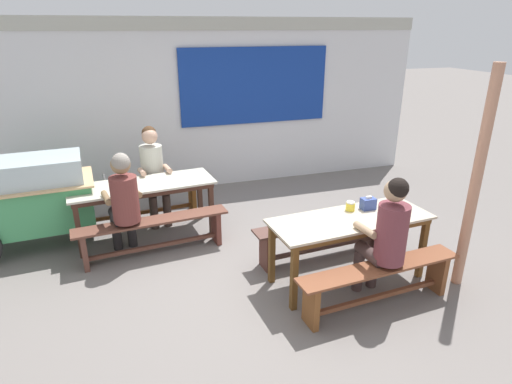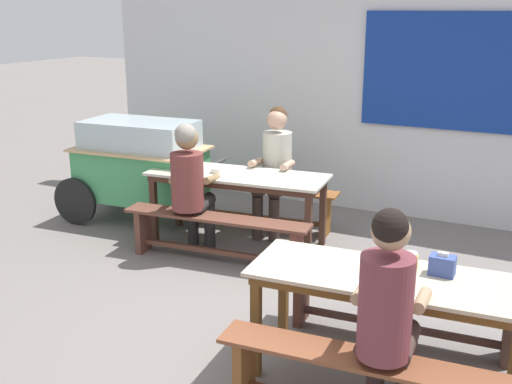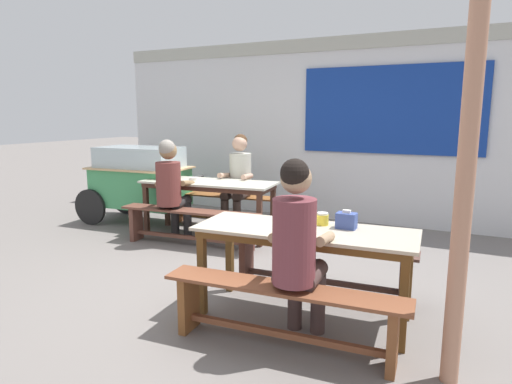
{
  "view_description": "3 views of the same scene",
  "coord_description": "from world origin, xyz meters",
  "px_view_note": "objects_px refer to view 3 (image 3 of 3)",
  "views": [
    {
      "loc": [
        -1.38,
        -4.0,
        2.59
      ],
      "look_at": [
        0.04,
        0.34,
        0.81
      ],
      "focal_mm": 29.95,
      "sensor_mm": 36.0,
      "label": 1
    },
    {
      "loc": [
        1.65,
        -4.0,
        2.32
      ],
      "look_at": [
        -0.44,
        0.19,
        0.92
      ],
      "focal_mm": 43.64,
      "sensor_mm": 36.0,
      "label": 2
    },
    {
      "loc": [
        1.96,
        -3.66,
        1.63
      ],
      "look_at": [
        -0.11,
        0.5,
        0.8
      ],
      "focal_mm": 31.09,
      "sensor_mm": 36.0,
      "label": 3
    }
  ],
  "objects_px": {
    "tissue_box": "(346,220)",
    "food_cart": "(139,178)",
    "bench_near_front": "(282,308)",
    "bench_far_front": "(190,222)",
    "bench_near_back": "(320,260)",
    "dining_table_far": "(209,187)",
    "person_near_front": "(297,243)",
    "dining_table_near": "(304,238)",
    "person_center_facing": "(239,176)",
    "wooden_support_post": "(464,198)",
    "soup_bowl": "(194,179)",
    "condiment_jar": "(323,219)",
    "person_left_back_turned": "(171,184)",
    "bench_far_back": "(226,206)"
  },
  "relations": [
    {
      "from": "bench_far_front",
      "to": "dining_table_far",
      "type": "bearing_deg",
      "value": 95.69
    },
    {
      "from": "bench_far_front",
      "to": "wooden_support_post",
      "type": "bearing_deg",
      "value": -28.1
    },
    {
      "from": "person_center_facing",
      "to": "tissue_box",
      "type": "bearing_deg",
      "value": -44.76
    },
    {
      "from": "bench_near_back",
      "to": "wooden_support_post",
      "type": "xyz_separation_m",
      "value": [
        1.15,
        -0.96,
        0.84
      ]
    },
    {
      "from": "dining_table_far",
      "to": "person_center_facing",
      "type": "bearing_deg",
      "value": 69.29
    },
    {
      "from": "food_cart",
      "to": "soup_bowl",
      "type": "distance_m",
      "value": 1.13
    },
    {
      "from": "bench_far_front",
      "to": "bench_far_back",
      "type": "bearing_deg",
      "value": 95.69
    },
    {
      "from": "dining_table_far",
      "to": "person_center_facing",
      "type": "relative_size",
      "value": 1.38
    },
    {
      "from": "tissue_box",
      "to": "wooden_support_post",
      "type": "height_order",
      "value": "wooden_support_post"
    },
    {
      "from": "dining_table_near",
      "to": "food_cart",
      "type": "relative_size",
      "value": 0.97
    },
    {
      "from": "person_near_front",
      "to": "wooden_support_post",
      "type": "bearing_deg",
      "value": 2.03
    },
    {
      "from": "tissue_box",
      "to": "condiment_jar",
      "type": "relative_size",
      "value": 1.51
    },
    {
      "from": "bench_near_back",
      "to": "condiment_jar",
      "type": "relative_size",
      "value": 16.88
    },
    {
      "from": "dining_table_far",
      "to": "soup_bowl",
      "type": "xyz_separation_m",
      "value": [
        -0.2,
        -0.06,
        0.1
      ]
    },
    {
      "from": "food_cart",
      "to": "person_left_back_turned",
      "type": "height_order",
      "value": "person_left_back_turned"
    },
    {
      "from": "dining_table_near",
      "to": "food_cart",
      "type": "bearing_deg",
      "value": 150.26
    },
    {
      "from": "person_center_facing",
      "to": "tissue_box",
      "type": "xyz_separation_m",
      "value": [
        2.09,
        -2.07,
        0.04
      ]
    },
    {
      "from": "person_center_facing",
      "to": "person_left_back_turned",
      "type": "bearing_deg",
      "value": -113.2
    },
    {
      "from": "dining_table_far",
      "to": "bench_far_back",
      "type": "height_order",
      "value": "dining_table_far"
    },
    {
      "from": "person_left_back_turned",
      "to": "tissue_box",
      "type": "relative_size",
      "value": 8.56
    },
    {
      "from": "bench_near_front",
      "to": "wooden_support_post",
      "type": "xyz_separation_m",
      "value": [
        1.07,
        0.11,
        0.84
      ]
    },
    {
      "from": "dining_table_far",
      "to": "bench_near_front",
      "type": "relative_size",
      "value": 1.06
    },
    {
      "from": "person_near_front",
      "to": "person_left_back_turned",
      "type": "height_order",
      "value": "person_near_front"
    },
    {
      "from": "dining_table_near",
      "to": "person_left_back_turned",
      "type": "relative_size",
      "value": 1.34
    },
    {
      "from": "dining_table_far",
      "to": "person_near_front",
      "type": "height_order",
      "value": "person_near_front"
    },
    {
      "from": "food_cart",
      "to": "tissue_box",
      "type": "height_order",
      "value": "food_cart"
    },
    {
      "from": "dining_table_near",
      "to": "wooden_support_post",
      "type": "xyz_separation_m",
      "value": [
        1.11,
        -0.43,
        0.49
      ]
    },
    {
      "from": "food_cart",
      "to": "soup_bowl",
      "type": "bearing_deg",
      "value": -10.5
    },
    {
      "from": "bench_near_front",
      "to": "dining_table_near",
      "type": "bearing_deg",
      "value": 94.2
    },
    {
      "from": "bench_far_back",
      "to": "dining_table_near",
      "type": "bearing_deg",
      "value": -48.06
    },
    {
      "from": "bench_far_front",
      "to": "bench_near_back",
      "type": "distance_m",
      "value": 2.0
    },
    {
      "from": "food_cart",
      "to": "person_near_front",
      "type": "relative_size",
      "value": 1.34
    },
    {
      "from": "bench_near_front",
      "to": "food_cart",
      "type": "distance_m",
      "value": 4.13
    },
    {
      "from": "tissue_box",
      "to": "food_cart",
      "type": "bearing_deg",
      "value": 154.19
    },
    {
      "from": "bench_far_front",
      "to": "bench_near_back",
      "type": "bearing_deg",
      "value": -19.29
    },
    {
      "from": "dining_table_near",
      "to": "condiment_jar",
      "type": "relative_size",
      "value": 17.28
    },
    {
      "from": "bench_far_back",
      "to": "bench_near_back",
      "type": "height_order",
      "value": "same"
    },
    {
      "from": "bench_far_front",
      "to": "tissue_box",
      "type": "height_order",
      "value": "tissue_box"
    },
    {
      "from": "bench_near_back",
      "to": "person_center_facing",
      "type": "xyz_separation_m",
      "value": [
        -1.76,
        1.69,
        0.45
      ]
    },
    {
      "from": "dining_table_near",
      "to": "person_center_facing",
      "type": "relative_size",
      "value": 1.31
    },
    {
      "from": "bench_far_front",
      "to": "soup_bowl",
      "type": "height_order",
      "value": "soup_bowl"
    },
    {
      "from": "food_cart",
      "to": "condiment_jar",
      "type": "xyz_separation_m",
      "value": [
        3.38,
        -1.71,
        0.11
      ]
    },
    {
      "from": "person_near_front",
      "to": "person_left_back_turned",
      "type": "xyz_separation_m",
      "value": [
        -2.34,
        1.7,
        -0.01
      ]
    },
    {
      "from": "condiment_jar",
      "to": "person_center_facing",
      "type": "bearing_deg",
      "value": 132.67
    },
    {
      "from": "condiment_jar",
      "to": "soup_bowl",
      "type": "distance_m",
      "value": 2.72
    },
    {
      "from": "wooden_support_post",
      "to": "dining_table_far",
      "type": "bearing_deg",
      "value": 145.11
    },
    {
      "from": "food_cart",
      "to": "wooden_support_post",
      "type": "bearing_deg",
      "value": -27.65
    },
    {
      "from": "person_center_facing",
      "to": "soup_bowl",
      "type": "relative_size",
      "value": 10.94
    },
    {
      "from": "dining_table_near",
      "to": "person_center_facing",
      "type": "height_order",
      "value": "person_center_facing"
    },
    {
      "from": "bench_far_back",
      "to": "soup_bowl",
      "type": "xyz_separation_m",
      "value": [
        -0.15,
        -0.59,
        0.46
      ]
    }
  ]
}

